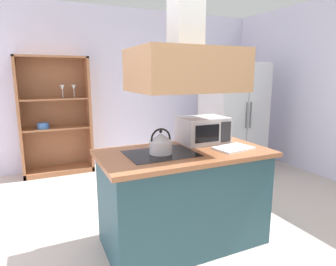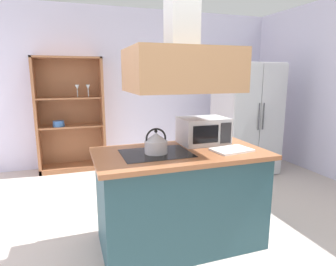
{
  "view_description": "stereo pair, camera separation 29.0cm",
  "coord_description": "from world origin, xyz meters",
  "px_view_note": "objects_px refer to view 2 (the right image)",
  "views": [
    {
      "loc": [
        -1.08,
        -2.12,
        1.58
      ],
      "look_at": [
        0.11,
        0.47,
        1.0
      ],
      "focal_mm": 30.98,
      "sensor_mm": 36.0,
      "label": 1
    },
    {
      "loc": [
        -0.81,
        -2.22,
        1.58
      ],
      "look_at": [
        0.11,
        0.47,
        1.0
      ],
      "focal_mm": 30.98,
      "sensor_mm": 36.0,
      "label": 2
    }
  ],
  "objects_px": {
    "refrigerator": "(246,119)",
    "dish_cabinet": "(71,121)",
    "kettle": "(156,143)",
    "cutting_board": "(232,150)",
    "microwave": "(203,131)"
  },
  "relations": [
    {
      "from": "refrigerator",
      "to": "dish_cabinet",
      "type": "xyz_separation_m",
      "value": [
        -2.68,
        1.04,
        -0.06
      ]
    },
    {
      "from": "refrigerator",
      "to": "kettle",
      "type": "xyz_separation_m",
      "value": [
        -2.0,
        -1.62,
        0.12
      ]
    },
    {
      "from": "refrigerator",
      "to": "cutting_board",
      "type": "height_order",
      "value": "refrigerator"
    },
    {
      "from": "microwave",
      "to": "refrigerator",
      "type": "bearing_deg",
      "value": 44.42
    },
    {
      "from": "dish_cabinet",
      "to": "kettle",
      "type": "xyz_separation_m",
      "value": [
        0.68,
        -2.66,
        0.17
      ]
    },
    {
      "from": "cutting_board",
      "to": "kettle",
      "type": "bearing_deg",
      "value": 168.66
    },
    {
      "from": "refrigerator",
      "to": "microwave",
      "type": "relative_size",
      "value": 3.82
    },
    {
      "from": "dish_cabinet",
      "to": "kettle",
      "type": "bearing_deg",
      "value": -75.64
    },
    {
      "from": "refrigerator",
      "to": "cutting_board",
      "type": "xyz_separation_m",
      "value": [
        -1.33,
        -1.76,
        0.03
      ]
    },
    {
      "from": "refrigerator",
      "to": "kettle",
      "type": "bearing_deg",
      "value": -140.88
    },
    {
      "from": "refrigerator",
      "to": "cutting_board",
      "type": "bearing_deg",
      "value": -126.99
    },
    {
      "from": "dish_cabinet",
      "to": "microwave",
      "type": "xyz_separation_m",
      "value": [
        1.23,
        -2.46,
        0.21
      ]
    },
    {
      "from": "refrigerator",
      "to": "kettle",
      "type": "relative_size",
      "value": 7.87
    },
    {
      "from": "dish_cabinet",
      "to": "cutting_board",
      "type": "xyz_separation_m",
      "value": [
        1.35,
        -2.8,
        0.09
      ]
    },
    {
      "from": "dish_cabinet",
      "to": "kettle",
      "type": "height_order",
      "value": "dish_cabinet"
    }
  ]
}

